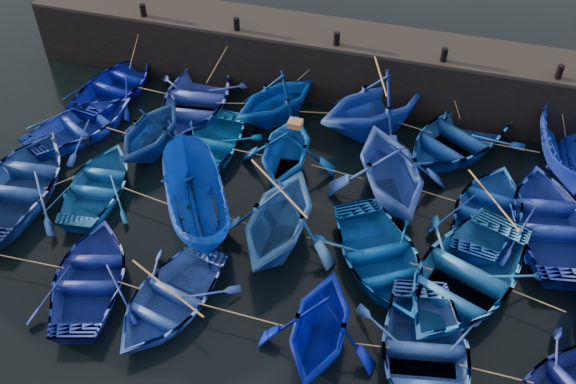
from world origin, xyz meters
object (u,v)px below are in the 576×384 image
(boat_13, at_px, (20,183))
(boat_0, at_px, (116,85))
(boat_8, at_px, (209,147))
(wooden_crate, at_px, (295,124))

(boat_13, bearing_deg, boat_0, -99.01)
(boat_8, distance_m, wooden_crate, 3.69)
(wooden_crate, bearing_deg, boat_8, 179.26)
(boat_8, xyz_separation_m, boat_13, (-5.30, -3.80, 0.11))
(boat_8, bearing_deg, wooden_crate, 1.46)
(boat_0, distance_m, boat_8, 5.73)
(wooden_crate, bearing_deg, boat_0, 162.34)
(boat_8, relative_size, wooden_crate, 9.26)
(boat_13, bearing_deg, wooden_crate, -163.48)
(boat_0, relative_size, boat_8, 1.05)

